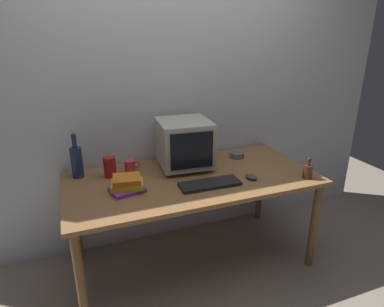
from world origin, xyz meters
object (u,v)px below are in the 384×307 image
Objects in this scene: cd_spindle at (237,155)px; bottle_tall at (77,161)px; metal_canister at (110,167)px; crt_monitor at (184,144)px; computer_mouse at (251,177)px; book_stack at (127,184)px; keyboard at (210,184)px; bottle_short at (308,171)px; mug at (130,166)px.

bottle_tall is at bearing 177.37° from cd_spindle.
crt_monitor is at bearing -2.99° from metal_canister.
book_stack is at bearing 152.85° from computer_mouse.
cd_spindle reaches higher than keyboard.
computer_mouse is at bearing 161.54° from bottle_short.
metal_canister is at bearing -179.23° from cd_spindle.
crt_monitor reaches higher than cd_spindle.
keyboard is 0.63m from mug.
cd_spindle is at bearing -2.63° from bottle_tall.
metal_canister reaches higher than keyboard.
mug is (-0.41, 0.07, -0.15)m from crt_monitor.
crt_monitor is 0.98× the size of keyboard.
bottle_tall is 1.36× the size of book_stack.
bottle_tall is (-0.83, 0.47, 0.11)m from keyboard.
keyboard is 0.96m from bottle_tall.
mug is (-0.46, 0.44, 0.03)m from keyboard.
bottle_tall is at bearing 172.62° from crt_monitor.
metal_canister reaches higher than mug.
mug is 0.16m from metal_canister.
crt_monitor reaches higher than bottle_tall.
book_stack is at bearing -104.75° from mug.
metal_canister is at bearing -18.17° from bottle_tall.
crt_monitor reaches higher than mug.
cd_spindle is (0.97, 0.29, -0.02)m from book_stack.
mug is 0.80× the size of metal_canister.
book_stack reaches higher than computer_mouse.
book_stack is 0.29m from metal_canister.
cd_spindle is at bearing 45.68° from keyboard.
bottle_short reaches higher than keyboard.
crt_monitor is 2.61× the size of bottle_short.
metal_canister is (-0.07, 0.28, 0.03)m from book_stack.
book_stack is (-0.54, 0.12, 0.04)m from keyboard.
bottle_tall reaches higher than keyboard.
metal_canister is (0.22, -0.07, -0.05)m from bottle_tall.
crt_monitor is 0.57m from metal_canister.
computer_mouse is 0.30× the size of bottle_tall.
crt_monitor is 0.56m from computer_mouse.
computer_mouse is 1.25m from bottle_tall.
crt_monitor is 4.11× the size of computer_mouse.
mug is at bearing -5.42° from bottle_tall.
cd_spindle is at bearing 56.95° from computer_mouse.
crt_monitor is 0.44m from mug.
cd_spindle is 1.04m from metal_canister.
bottle_tall is (-0.78, 0.10, -0.07)m from crt_monitor.
cd_spindle reaches higher than computer_mouse.
keyboard is at bearing 159.67° from computer_mouse.
bottle_short is (0.39, -0.13, 0.04)m from computer_mouse.
metal_canister is at bearing 177.01° from crt_monitor.
book_stack is (-1.24, 0.26, -0.01)m from bottle_short.
crt_monitor is 3.42× the size of mug.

